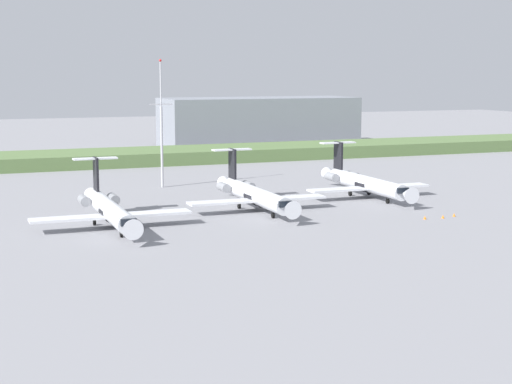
{
  "coord_description": "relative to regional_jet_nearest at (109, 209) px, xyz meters",
  "views": [
    {
      "loc": [
        -45.58,
        -111.69,
        22.08
      ],
      "look_at": [
        0.0,
        5.74,
        3.0
      ],
      "focal_mm": 55.75,
      "sensor_mm": 36.0,
      "label": 1
    }
  ],
  "objects": [
    {
      "name": "safety_cone_front_marker",
      "position": [
        45.57,
        -11.54,
        -2.26
      ],
      "size": [
        0.44,
        0.44,
        0.55
      ],
      "primitive_type": "cone",
      "color": "orange",
      "rests_on": "ground"
    },
    {
      "name": "safety_cone_mid_marker",
      "position": [
        48.6,
        -11.82,
        -2.26
      ],
      "size": [
        0.44,
        0.44,
        0.55
      ],
      "primitive_type": "cone",
      "color": "orange",
      "rests_on": "ground"
    },
    {
      "name": "distant_hangar",
      "position": [
        65.72,
        108.73,
        4.72
      ],
      "size": [
        57.67,
        21.3,
        14.51
      ],
      "primitive_type": "cube",
      "color": "gray",
      "rests_on": "ground"
    },
    {
      "name": "antenna_mast",
      "position": [
        17.07,
        35.76,
        7.6
      ],
      "size": [
        4.4,
        0.5,
        24.48
      ],
      "color": "#B2B2B7",
      "rests_on": "ground"
    },
    {
      "name": "regional_jet_third",
      "position": [
        47.74,
        11.16,
        0.0
      ],
      "size": [
        22.81,
        31.0,
        9.0
      ],
      "color": "silver",
      "rests_on": "ground"
    },
    {
      "name": "regional_jet_second",
      "position": [
        24.49,
        5.72,
        0.0
      ],
      "size": [
        22.81,
        31.0,
        9.0
      ],
      "color": "silver",
      "rests_on": "ground"
    },
    {
      "name": "regional_jet_nearest",
      "position": [
        0.0,
        0.0,
        0.0
      ],
      "size": [
        22.81,
        31.0,
        9.0
      ],
      "color": "silver",
      "rests_on": "ground"
    },
    {
      "name": "ground_plane",
      "position": [
        24.56,
        29.27,
        -2.54
      ],
      "size": [
        500.0,
        500.0,
        0.0
      ],
      "primitive_type": "plane",
      "color": "gray"
    },
    {
      "name": "safety_cone_rear_marker",
      "position": [
        51.08,
        -11.16,
        -2.26
      ],
      "size": [
        0.44,
        0.44,
        0.55
      ],
      "primitive_type": "cone",
      "color": "orange",
      "rests_on": "ground"
    },
    {
      "name": "grass_berm",
      "position": [
        24.56,
        78.18,
        -0.97
      ],
      "size": [
        320.0,
        20.0,
        3.13
      ],
      "primitive_type": "cube",
      "color": "#597542",
      "rests_on": "ground"
    }
  ]
}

